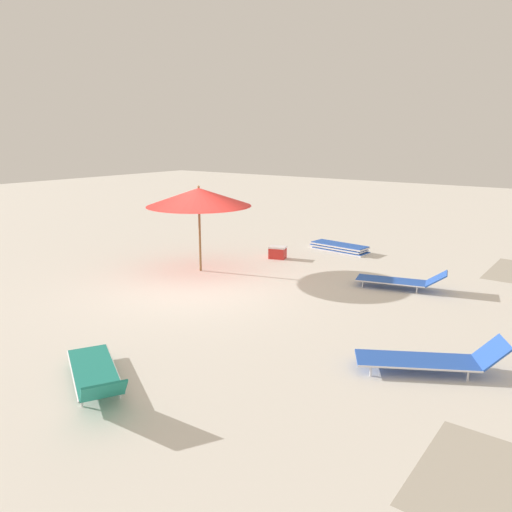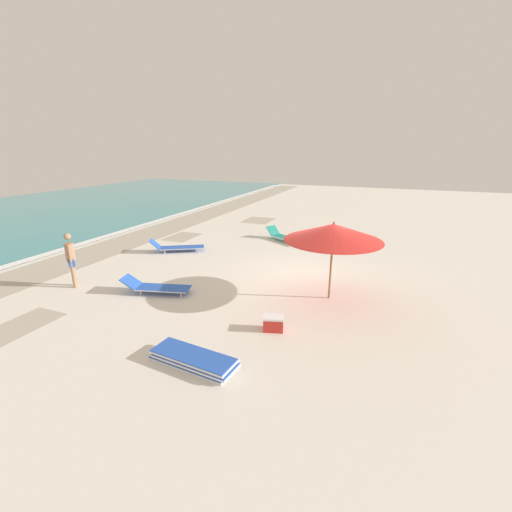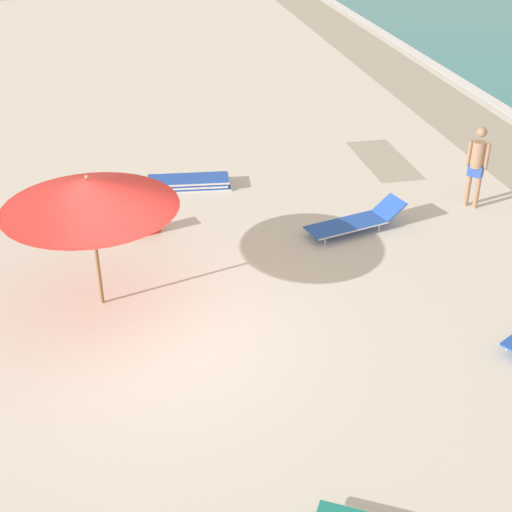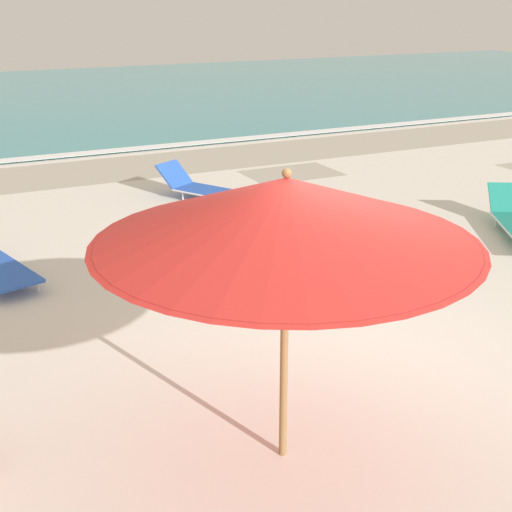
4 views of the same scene
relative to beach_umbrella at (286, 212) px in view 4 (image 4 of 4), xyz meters
The scene contains 4 objects.
ground_plane 2.51m from the beach_umbrella, 36.44° to the left, with size 60.00×60.00×0.16m.
ocean_water 21.31m from the beach_umbrella, 86.96° to the left, with size 60.00×19.39×0.07m.
beach_umbrella is the anchor object (origin of this frame).
sun_lounger_under_umbrella 7.55m from the beach_umbrella, 71.57° to the left, with size 1.64×2.24×0.57m.
Camera 4 is at (-3.39, -5.01, 3.44)m, focal length 50.00 mm.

